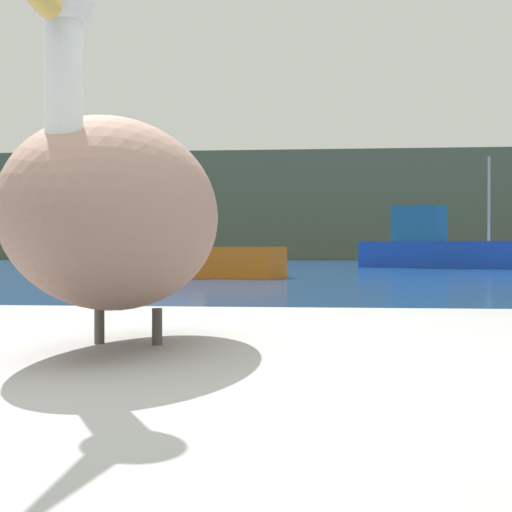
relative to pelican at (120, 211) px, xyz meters
The scene contains 6 objects.
hillside_backdrop 69.30m from the pelican, 90.08° to the left, with size 140.00×15.10×8.81m, color #5B664C.
pier_dock 0.73m from the pelican, 85.73° to the left, with size 3.26×3.04×0.69m, color #949494.
pelican is the anchor object (origin of this frame).
fishing_boat_teal 38.19m from the pelican, 105.87° to the left, with size 7.24×3.72×4.44m.
fishing_boat_blue 36.29m from the pelican, 81.50° to the left, with size 7.68×5.33×5.08m.
fishing_boat_orange 23.50m from the pelican, 99.40° to the left, with size 5.49×3.04×3.96m.
Camera 1 is at (0.70, -1.89, 0.98)m, focal length 55.80 mm.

